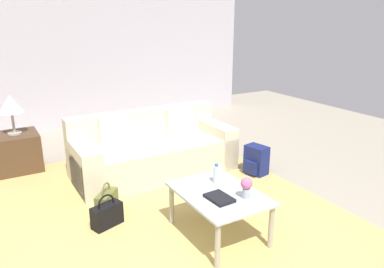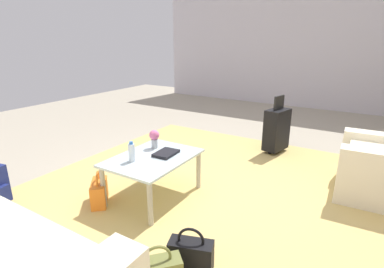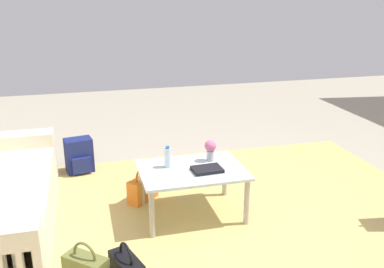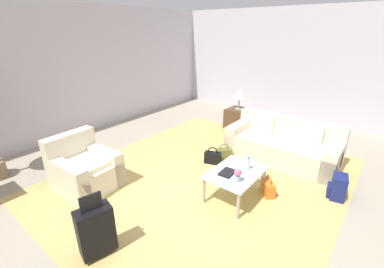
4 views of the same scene
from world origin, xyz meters
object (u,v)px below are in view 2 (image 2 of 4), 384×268
object	(u,v)px
water_bottle	(132,152)
suitcase_black	(277,129)
flower_vase	(154,137)
handbag_black	(191,255)
handbag_orange	(99,192)
coffee_table	(153,162)
coffee_table_book	(166,153)

from	to	relation	value
water_bottle	suitcase_black	size ratio (longest dim) A/B	0.24
flower_vase	handbag_black	world-z (taller)	flower_vase
handbag_orange	coffee_table	bearing A→B (deg)	136.03
handbag_orange	coffee_table_book	bearing A→B (deg)	138.13
coffee_table_book	handbag_orange	distance (m)	0.78
water_bottle	flower_vase	bearing A→B (deg)	-173.21
suitcase_black	handbag_black	xyz separation A→B (m)	(2.71, 0.20, -0.23)
coffee_table_book	suitcase_black	size ratio (longest dim) A/B	0.31
coffee_table	suitcase_black	world-z (taller)	suitcase_black
handbag_black	water_bottle	bearing A→B (deg)	-116.89
flower_vase	water_bottle	bearing A→B (deg)	6.79
handbag_orange	water_bottle	bearing A→B (deg)	125.13
coffee_table	handbag_black	distance (m)	1.18
flower_vase	suitcase_black	bearing A→B (deg)	154.47
flower_vase	suitcase_black	distance (m)	1.99
coffee_table	flower_vase	distance (m)	0.32
coffee_table	flower_vase	size ratio (longest dim) A/B	4.63
coffee_table_book	coffee_table	bearing A→B (deg)	-37.15
coffee_table	water_bottle	bearing A→B (deg)	-26.57
suitcase_black	handbag_orange	xyz separation A→B (m)	(2.40, -1.09, -0.23)
handbag_black	handbag_orange	size ratio (longest dim) A/B	1.00
water_bottle	suitcase_black	xyz separation A→B (m)	(-2.20, 0.80, -0.20)
suitcase_black	handbag_orange	distance (m)	2.65
coffee_table	handbag_orange	xyz separation A→B (m)	(0.40, -0.39, -0.27)
water_bottle	coffee_table_book	world-z (taller)	water_bottle
coffee_table_book	flower_vase	xyz separation A→B (m)	(-0.10, -0.23, 0.11)
coffee_table_book	handbag_orange	bearing A→B (deg)	-45.33
coffee_table	suitcase_black	xyz separation A→B (m)	(-2.00, 0.70, -0.04)
handbag_black	handbag_orange	distance (m)	1.32
water_bottle	handbag_black	size ratio (longest dim) A/B	0.57
suitcase_black	handbag_black	size ratio (longest dim) A/B	2.37
coffee_table	water_bottle	world-z (taller)	water_bottle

